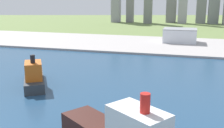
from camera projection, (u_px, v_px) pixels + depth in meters
name	position (u px, v px, depth m)	size (l,w,h in m)	color
ground_plane	(136.00, 88.00, 208.01)	(2400.00, 2400.00, 0.00)	olive
water_bay	(115.00, 122.00, 151.90)	(840.00, 360.00, 0.15)	navy
industrial_pier	(162.00, 45.00, 385.36)	(840.00, 140.00, 2.50)	#A59F9D
container_barge	(34.00, 77.00, 211.44)	(39.06, 51.80, 25.90)	#2D3338
warehouse_main	(180.00, 35.00, 397.60)	(46.45, 34.40, 19.41)	silver
distant_skyline	(191.00, 1.00, 680.54)	(388.30, 66.24, 149.05)	gray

